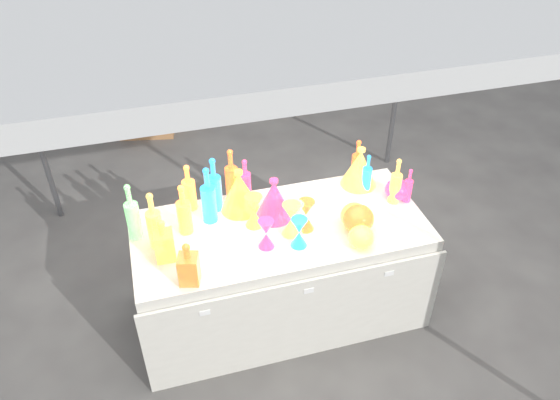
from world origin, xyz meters
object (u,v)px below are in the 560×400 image
object	(u,v)px
decanter_0	(164,240)
lampshade_0	(239,190)
hourglass_0	(306,215)
globe_0	(355,217)
bottle_0	(189,187)
cardboard_box_closed	(146,113)
display_table	(280,271)

from	to	relation	value
decanter_0	lampshade_0	size ratio (longest dim) A/B	0.93
hourglass_0	globe_0	xyz separation A→B (m)	(0.29, -0.06, -0.03)
bottle_0	hourglass_0	xyz separation A→B (m)	(0.64, -0.39, -0.06)
cardboard_box_closed	hourglass_0	bearing A→B (deg)	-62.12
lampshade_0	hourglass_0	bearing A→B (deg)	-16.19
cardboard_box_closed	bottle_0	distance (m)	2.51
bottle_0	globe_0	distance (m)	1.04
display_table	cardboard_box_closed	size ratio (longest dim) A/B	3.34
hourglass_0	globe_0	bearing A→B (deg)	-11.50
cardboard_box_closed	decanter_0	bearing A→B (deg)	-78.96
hourglass_0	lampshade_0	distance (m)	0.45
decanter_0	lampshade_0	xyz separation A→B (m)	(0.50, 0.32, 0.01)
cardboard_box_closed	bottle_0	xyz separation A→B (m)	(0.17, -2.41, 0.71)
decanter_0	bottle_0	bearing A→B (deg)	65.99
display_table	bottle_0	distance (m)	0.81
decanter_0	globe_0	bearing A→B (deg)	0.26
display_table	lampshade_0	world-z (taller)	lampshade_0
globe_0	display_table	bearing A→B (deg)	165.29
cardboard_box_closed	display_table	bearing A→B (deg)	-64.60
display_table	hourglass_0	bearing A→B (deg)	-20.98
globe_0	lampshade_0	bearing A→B (deg)	150.63
decanter_0	display_table	bearing A→B (deg)	8.54
lampshade_0	bottle_0	bearing A→B (deg)	-173.14
cardboard_box_closed	hourglass_0	size ratio (longest dim) A/B	2.68
display_table	hourglass_0	world-z (taller)	hourglass_0
cardboard_box_closed	bottle_0	world-z (taller)	bottle_0
display_table	bottle_0	xyz separation A→B (m)	(-0.50, 0.34, 0.54)
bottle_0	decanter_0	distance (m)	0.47
display_table	bottle_0	world-z (taller)	bottle_0
display_table	lampshade_0	distance (m)	0.61
display_table	globe_0	distance (m)	0.63
display_table	cardboard_box_closed	xyz separation A→B (m)	(-0.66, 2.74, -0.17)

